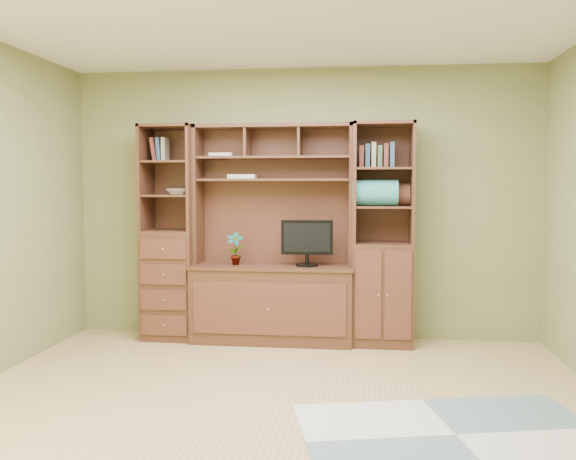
# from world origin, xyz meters

# --- Properties ---
(room) EXTENTS (4.60, 4.10, 2.64)m
(room) POSITION_xyz_m (0.00, 0.00, 1.30)
(room) COLOR tan
(room) RESTS_ON ground
(center_hutch) EXTENTS (1.54, 0.53, 2.05)m
(center_hutch) POSITION_xyz_m (-0.27, 1.73, 1.02)
(center_hutch) COLOR #462618
(center_hutch) RESTS_ON ground
(left_tower) EXTENTS (0.50, 0.45, 2.05)m
(left_tower) POSITION_xyz_m (-1.27, 1.77, 1.02)
(left_tower) COLOR #462618
(left_tower) RESTS_ON ground
(right_tower) EXTENTS (0.55, 0.45, 2.05)m
(right_tower) POSITION_xyz_m (0.76, 1.77, 1.02)
(right_tower) COLOR #462618
(right_tower) RESTS_ON ground
(rug) EXTENTS (2.02, 1.58, 0.01)m
(rug) POSITION_xyz_m (1.13, -0.32, 0.01)
(rug) COLOR #A0A6A5
(rug) RESTS_ON ground
(monitor) EXTENTS (0.49, 0.24, 0.59)m
(monitor) POSITION_xyz_m (0.06, 1.70, 1.02)
(monitor) COLOR black
(monitor) RESTS_ON center_hutch
(orchid) EXTENTS (0.16, 0.11, 0.31)m
(orchid) POSITION_xyz_m (-0.62, 1.70, 0.89)
(orchid) COLOR #974933
(orchid) RESTS_ON center_hutch
(magazines) EXTENTS (0.26, 0.19, 0.04)m
(magazines) POSITION_xyz_m (-0.56, 1.82, 1.56)
(magazines) COLOR beige
(magazines) RESTS_ON center_hutch
(bowl) EXTENTS (0.23, 0.23, 0.06)m
(bowl) POSITION_xyz_m (-1.18, 1.77, 1.42)
(bowl) COLOR beige
(bowl) RESTS_ON left_tower
(blanket_teal) EXTENTS (0.41, 0.24, 0.24)m
(blanket_teal) POSITION_xyz_m (0.69, 1.73, 1.41)
(blanket_teal) COLOR teal
(blanket_teal) RESTS_ON right_tower
(blanket_red) EXTENTS (0.37, 0.21, 0.21)m
(blanket_red) POSITION_xyz_m (0.82, 1.85, 1.39)
(blanket_red) COLOR brown
(blanket_red) RESTS_ON right_tower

